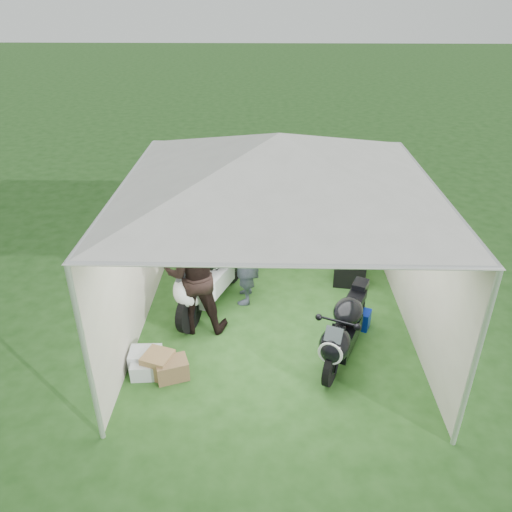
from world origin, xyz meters
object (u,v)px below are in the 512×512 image
object	(u,v)px
canopy_tent	(279,166)
person_dark_jacket	(194,273)
motorcycle_black	(344,329)
crate_2	(143,370)
motorcycle_white	(208,275)
crate_0	(146,359)
crate_1	(158,364)
equipment_box	(350,269)
crate_3	(172,369)
person_blue_jacket	(245,252)
paddock_stand	(357,318)

from	to	relation	value
canopy_tent	person_dark_jacket	size ratio (longest dim) A/B	3.02
motorcycle_black	crate_2	size ratio (longest dim) A/B	5.48
motorcycle_white	crate_0	xyz separation A→B (m)	(-0.71, -1.46, -0.46)
motorcycle_black	person_dark_jacket	world-z (taller)	person_dark_jacket
person_dark_jacket	crate_0	xyz separation A→B (m)	(-0.58, -0.93, -0.80)
motorcycle_white	motorcycle_black	world-z (taller)	motorcycle_white
motorcycle_white	crate_1	world-z (taller)	motorcycle_white
canopy_tent	equipment_box	world-z (taller)	canopy_tent
person_dark_jacket	crate_3	bearing A→B (deg)	79.23
person_dark_jacket	person_blue_jacket	xyz separation A→B (m)	(0.69, 0.76, -0.05)
motorcycle_white	crate_1	bearing A→B (deg)	-87.54
equipment_box	crate_2	world-z (taller)	equipment_box
paddock_stand	crate_3	bearing A→B (deg)	-155.50
motorcycle_white	paddock_stand	bearing A→B (deg)	9.34
motorcycle_white	person_blue_jacket	world-z (taller)	person_blue_jacket
equipment_box	person_dark_jacket	bearing A→B (deg)	-152.03
motorcycle_black	crate_0	xyz separation A→B (m)	(-2.66, -0.26, -0.35)
paddock_stand	crate_1	bearing A→B (deg)	-158.24
crate_0	canopy_tent	bearing A→B (deg)	25.69
canopy_tent	person_blue_jacket	world-z (taller)	canopy_tent
crate_0	crate_1	distance (m)	0.23
person_blue_jacket	crate_2	world-z (taller)	person_blue_jacket
crate_0	paddock_stand	bearing A→B (deg)	18.53
canopy_tent	person_dark_jacket	world-z (taller)	canopy_tent
paddock_stand	equipment_box	bearing A→B (deg)	87.21
person_dark_jacket	crate_1	xyz separation A→B (m)	(-0.39, -1.05, -0.78)
motorcycle_black	crate_3	distance (m)	2.35
person_dark_jacket	crate_2	bearing A→B (deg)	61.46
motorcycle_white	crate_1	xyz separation A→B (m)	(-0.52, -1.57, -0.44)
equipment_box	crate_2	xyz separation A→B (m)	(-3.05, -2.42, -0.15)
motorcycle_black	person_blue_jacket	distance (m)	2.04
motorcycle_black	paddock_stand	world-z (taller)	motorcycle_black
crate_2	motorcycle_white	bearing A→B (deg)	66.52
canopy_tent	person_dark_jacket	distance (m)	2.01
canopy_tent	motorcycle_black	xyz separation A→B (m)	(0.92, -0.59, -2.08)
crate_0	crate_2	xyz separation A→B (m)	(0.00, -0.18, -0.03)
canopy_tent	person_blue_jacket	xyz separation A→B (m)	(-0.47, 0.85, -1.68)
motorcycle_white	crate_2	distance (m)	1.84
equipment_box	crate_1	size ratio (longest dim) A/B	1.50
paddock_stand	crate_3	world-z (taller)	paddock_stand
person_dark_jacket	crate_1	size ratio (longest dim) A/B	5.29
paddock_stand	crate_3	xyz separation A→B (m)	(-2.60, -1.18, -0.01)
motorcycle_black	equipment_box	size ratio (longest dim) A/B	3.17
motorcycle_white	crate_0	size ratio (longest dim) A/B	5.02
crate_2	crate_3	world-z (taller)	crate_3
equipment_box	motorcycle_white	bearing A→B (deg)	-161.40
paddock_stand	motorcycle_white	bearing A→B (deg)	168.71
paddock_stand	person_dark_jacket	distance (m)	2.53
person_blue_jacket	equipment_box	xyz separation A→B (m)	(1.77, 0.55, -0.63)
crate_0	crate_1	size ratio (longest dim) A/B	1.18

